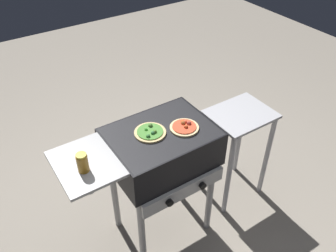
{
  "coord_description": "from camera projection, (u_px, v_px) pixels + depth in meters",
  "views": [
    {
      "loc": [
        -0.86,
        -1.38,
        2.21
      ],
      "look_at": [
        0.05,
        0.0,
        0.92
      ],
      "focal_mm": 37.68,
      "sensor_mm": 36.0,
      "label": 1
    }
  ],
  "objects": [
    {
      "name": "ground_plane",
      "position": [
        162.0,
        225.0,
        2.64
      ],
      "size": [
        8.0,
        8.0,
        0.0
      ],
      "primitive_type": "plane",
      "color": "gray"
    },
    {
      "name": "grill",
      "position": [
        160.0,
        151.0,
        2.17
      ],
      "size": [
        0.96,
        0.53,
        0.9
      ],
      "color": "black",
      "rests_on": "ground_plane"
    },
    {
      "name": "pizza_veggie",
      "position": [
        150.0,
        132.0,
        2.07
      ],
      "size": [
        0.19,
        0.19,
        0.04
      ],
      "color": "#E0C17F",
      "rests_on": "grill"
    },
    {
      "name": "pizza_pepperoni",
      "position": [
        184.0,
        127.0,
        2.11
      ],
      "size": [
        0.18,
        0.18,
        0.04
      ],
      "color": "beige",
      "rests_on": "grill"
    },
    {
      "name": "sauce_jar",
      "position": [
        83.0,
        163.0,
        1.8
      ],
      "size": [
        0.06,
        0.06,
        0.11
      ],
      "color": "#B77A1E",
      "rests_on": "grill"
    },
    {
      "name": "prep_table",
      "position": [
        237.0,
        138.0,
        2.59
      ],
      "size": [
        0.44,
        0.36,
        0.77
      ],
      "color": "#B2B2B7",
      "rests_on": "ground_plane"
    }
  ]
}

